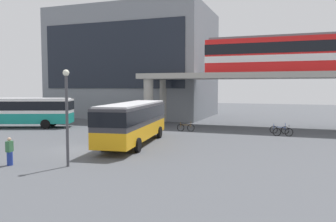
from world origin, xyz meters
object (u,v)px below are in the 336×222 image
Objects in this scene: bicycle_brown at (186,128)px; pedestrian_near_building at (10,152)px; bicycle_blue at (279,130)px; station_building at (135,64)px; bus_main at (134,119)px; bus_secondary at (21,109)px; train at (298,53)px; bicycle_black at (283,132)px.

pedestrian_near_building reaches higher than bicycle_brown.
bicycle_brown is at bearing -171.52° from bicycle_blue.
pedestrian_near_building is (-5.20, -17.62, 0.39)m from bicycle_brown.
bus_main is (11.02, -23.82, -5.85)m from station_building.
station_building is at bearing 73.91° from bus_secondary.
pedestrian_near_building is at bearing -106.44° from bicycle_brown.
train is at bearing 68.59° from bicycle_blue.
train is at bearing 49.46° from bus_main.
bus_secondary is 6.28× the size of bicycle_blue.
bus_main is (-12.13, -14.19, -5.92)m from train.
train reaches higher than bicycle_black.
station_building is at bearing 102.80° from pedestrian_near_building.
station_building reaches higher than train.
pedestrian_near_building is at bearing -77.20° from station_building.
train is at bearing -22.57° from station_building.
station_building is at bearing 130.02° from bicycle_brown.
station_building is at bearing 114.84° from bus_main.
station_building is at bearing 145.10° from bicycle_black.
station_building is 14.10× the size of pedestrian_near_building.
pedestrian_near_building is (-15.74, -23.02, -7.16)m from train.
bicycle_blue and bicycle_brown have the same top height.
bus_main is 14.70m from bicycle_blue.
bicycle_brown is at bearing 178.38° from bicycle_black.
bus_main is 6.37× the size of bicycle_black.
bus_secondary is 19.23m from pedestrian_near_building.
pedestrian_near_building is (-14.50, -17.36, 0.39)m from bicycle_black.
bus_secondary is at bearing -173.79° from bicycle_black.
bus_secondary is 27.39m from bicycle_black.
bus_main is 6.32× the size of bicycle_brown.
bus_secondary is 18.24m from bicycle_brown.
pedestrian_near_building is at bearing -48.63° from bus_secondary.
bicycle_blue is at bearing -111.41° from train.
station_building reaches higher than pedestrian_near_building.
bus_secondary reaches higher than bicycle_black.
bus_main is 17.21m from bus_secondary.
bicycle_blue is (21.57, -13.69, -7.48)m from station_building.
bicycle_black is 0.99× the size of bicycle_blue.
bicycle_brown is at bearing 79.73° from bus_main.
bicycle_black is (27.18, 2.96, -1.63)m from bus_secondary.
bicycle_brown is 1.11× the size of pedestrian_near_building.
bicycle_blue is 9.05m from bicycle_brown.
bus_secondary is (-5.26, -18.25, -5.85)m from station_building.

